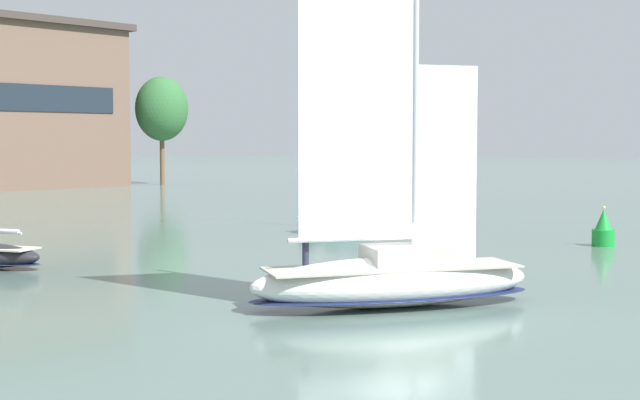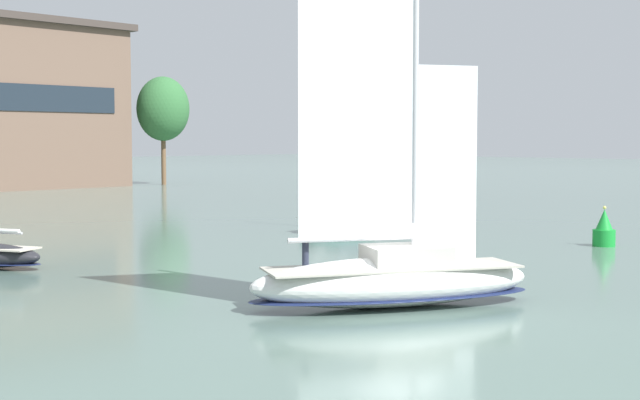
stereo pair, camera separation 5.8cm
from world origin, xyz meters
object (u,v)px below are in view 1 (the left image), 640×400
(tree_shore_left, at_px, (162,109))
(channel_buoy, at_px, (603,230))
(sailboat_main, at_px, (393,274))
(sailboat_moored_far_slip, at_px, (339,220))

(tree_shore_left, distance_m, channel_buoy, 65.24)
(sailboat_main, xyz_separation_m, channel_buoy, (18.70, 2.24, -0.23))
(tree_shore_left, height_order, sailboat_moored_far_slip, tree_shore_left)
(sailboat_moored_far_slip, relative_size, channel_buoy, 4.28)
(sailboat_moored_far_slip, height_order, channel_buoy, sailboat_moored_far_slip)
(sailboat_main, relative_size, channel_buoy, 6.41)
(tree_shore_left, bearing_deg, sailboat_moored_far_slip, -116.26)
(sailboat_moored_far_slip, bearing_deg, sailboat_main, -133.93)
(channel_buoy, bearing_deg, sailboat_main, -173.17)
(tree_shore_left, relative_size, sailboat_moored_far_slip, 1.47)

